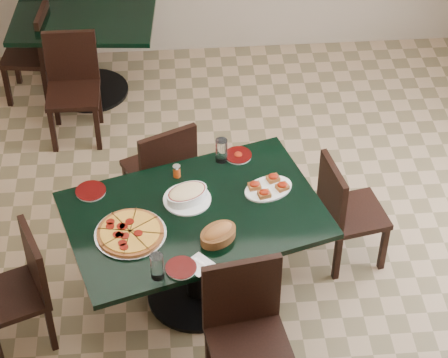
{
  "coord_description": "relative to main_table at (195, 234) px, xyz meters",
  "views": [
    {
      "loc": [
        -0.35,
        -3.99,
        4.4
      ],
      "look_at": [
        -0.03,
        0.0,
        0.84
      ],
      "focal_mm": 70.0,
      "sensor_mm": 36.0,
      "label": 1
    }
  ],
  "objects": [
    {
      "name": "side_plate_near",
      "position": [
        -0.1,
        -0.45,
        0.19
      ],
      "size": [
        0.18,
        0.18,
        0.02
      ],
      "rotation": [
        0.0,
        0.0,
        0.23
      ],
      "color": "white",
      "rests_on": "main_table"
    },
    {
      "name": "side_plate_far_r",
      "position": [
        0.31,
        0.51,
        0.19
      ],
      "size": [
        0.18,
        0.18,
        0.03
      ],
      "rotation": [
        0.0,
        0.0,
        0.56
      ],
      "color": "white",
      "rests_on": "main_table"
    },
    {
      "name": "lasagna_casserole",
      "position": [
        -0.04,
        0.12,
        0.23
      ],
      "size": [
        0.31,
        0.29,
        0.09
      ],
      "rotation": [
        0.0,
        0.0,
        0.46
      ],
      "color": "white",
      "rests_on": "main_table"
    },
    {
      "name": "main_table",
      "position": [
        0.0,
        0.0,
        0.0
      ],
      "size": [
        1.74,
        1.38,
        0.75
      ],
      "rotation": [
        0.0,
        0.0,
        0.29
      ],
      "color": "black",
      "rests_on": "floor"
    },
    {
      "name": "water_glass_a",
      "position": [
        0.2,
        0.48,
        0.26
      ],
      "size": [
        0.08,
        0.08,
        0.16
      ],
      "primitive_type": "cylinder",
      "color": "white",
      "rests_on": "main_table"
    },
    {
      "name": "side_plate_far_l",
      "position": [
        -0.63,
        0.24,
        0.19
      ],
      "size": [
        0.19,
        0.19,
        0.02
      ],
      "rotation": [
        0.0,
        0.0,
        0.42
      ],
      "color": "white",
      "rests_on": "main_table"
    },
    {
      "name": "back_table",
      "position": [
        -0.77,
        2.34,
        -0.04
      ],
      "size": [
        1.19,
        0.91,
        0.75
      ],
      "rotation": [
        0.0,
        0.0,
        -0.09
      ],
      "color": "black",
      "rests_on": "floor"
    },
    {
      "name": "chair_right",
      "position": [
        0.99,
        0.26,
        -0.1
      ],
      "size": [
        0.46,
        0.46,
        0.84
      ],
      "rotation": [
        0.0,
        0.0,
        1.77
      ],
      "color": "black",
      "rests_on": "floor"
    },
    {
      "name": "back_chair_near",
      "position": [
        -0.85,
        1.82,
        -0.09
      ],
      "size": [
        0.41,
        0.41,
        0.86
      ],
      "rotation": [
        0.0,
        0.0,
        -0.0
      ],
      "color": "black",
      "rests_on": "floor"
    },
    {
      "name": "water_glass_b",
      "position": [
        -0.23,
        -0.5,
        0.26
      ],
      "size": [
        0.08,
        0.08,
        0.16
      ],
      "primitive_type": "cylinder",
      "color": "white",
      "rests_on": "main_table"
    },
    {
      "name": "napkin_setting",
      "position": [
        0.0,
        -0.43,
        0.18
      ],
      "size": [
        0.2,
        0.2,
        0.01
      ],
      "rotation": [
        0.0,
        0.0,
        0.73
      ],
      "color": "white",
      "rests_on": "main_table"
    },
    {
      "name": "pepper_shaker",
      "position": [
        -0.09,
        0.34,
        0.23
      ],
      "size": [
        0.05,
        0.05,
        0.08
      ],
      "color": "#CF5A16",
      "rests_on": "main_table"
    },
    {
      "name": "chair_near",
      "position": [
        0.25,
        -0.73,
        -0.03
      ],
      "size": [
        0.51,
        0.51,
        0.96
      ],
      "rotation": [
        0.0,
        0.0,
        0.16
      ],
      "color": "black",
      "rests_on": "floor"
    },
    {
      "name": "pepperoni_pizza",
      "position": [
        -0.38,
        -0.16,
        0.2
      ],
      "size": [
        0.43,
        0.43,
        0.04
      ],
      "rotation": [
        0.0,
        0.0,
        0.6
      ],
      "color": "silver",
      "rests_on": "main_table"
    },
    {
      "name": "floor",
      "position": [
        0.23,
        0.19,
        -0.57
      ],
      "size": [
        5.5,
        5.5,
        0.0
      ],
      "primitive_type": "plane",
      "color": "#927554",
      "rests_on": "ground"
    },
    {
      "name": "bread_basket",
      "position": [
        0.13,
        -0.23,
        0.22
      ],
      "size": [
        0.29,
        0.27,
        0.1
      ],
      "rotation": [
        0.0,
        0.0,
        0.65
      ],
      "color": "brown",
      "rests_on": "main_table"
    },
    {
      "name": "chair_far",
      "position": [
        -0.18,
        0.71,
        -0.08
      ],
      "size": [
        0.54,
        0.54,
        0.88
      ],
      "rotation": [
        0.0,
        0.0,
        3.56
      ],
      "color": "black",
      "rests_on": "floor"
    },
    {
      "name": "chair_left",
      "position": [
        -1.05,
        -0.24,
        -0.1
      ],
      "size": [
        0.5,
        0.5,
        0.84
      ],
      "rotation": [
        0.0,
        0.0,
        -1.2
      ],
      "color": "black",
      "rests_on": "floor"
    },
    {
      "name": "bruschetta_platter",
      "position": [
        0.47,
        0.17,
        0.21
      ],
      "size": [
        0.38,
        0.33,
        0.05
      ],
      "rotation": [
        0.0,
        0.0,
        0.42
      ],
      "color": "white",
      "rests_on": "main_table"
    },
    {
      "name": "back_chair_left",
      "position": [
        -1.19,
        2.33,
        -0.11
      ],
      "size": [
        0.43,
        0.43,
        0.83
      ],
      "rotation": [
        0.0,
        0.0,
        -1.71
      ],
      "color": "black",
      "rests_on": "floor"
    }
  ]
}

